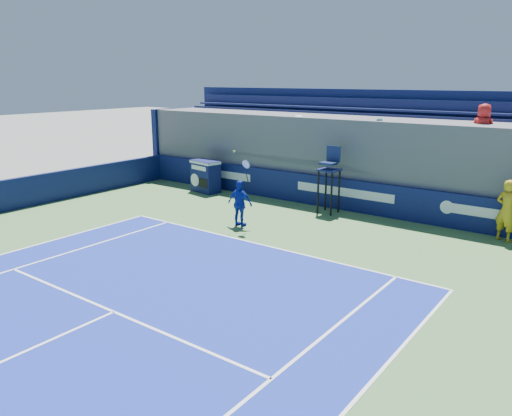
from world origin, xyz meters
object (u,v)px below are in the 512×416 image
Objects in this scene: ball_person at (507,211)px; match_clock at (205,175)px; umpire_chair at (330,172)px; tennis_player at (240,203)px.

match_clock is at bearing 21.98° from ball_person.
tennis_player is (-1.53, -3.34, -0.72)m from umpire_chair.
match_clock is 6.07m from umpire_chair.
ball_person is at bearing 2.69° from umpire_chair.
ball_person is at bearing 25.89° from tennis_player.
tennis_player is at bearing 45.93° from ball_person.
tennis_player reaches higher than ball_person.
tennis_player is (-7.46, -3.62, -0.16)m from ball_person.
tennis_player is at bearing -114.62° from umpire_chair.
ball_person is at bearing 1.94° from match_clock.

